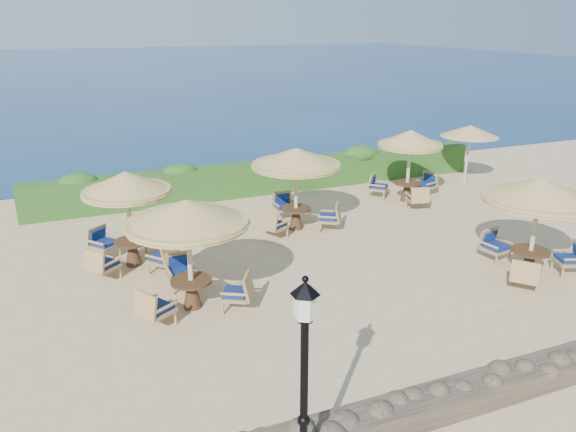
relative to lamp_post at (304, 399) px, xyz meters
The scene contains 11 objects.
ground 8.47m from the lamp_post, 54.78° to the left, with size 120.00×120.00×0.00m, color tan.
sea 76.97m from the lamp_post, 86.42° to the left, with size 160.00×160.00×0.00m, color navy.
hedge 14.83m from the lamp_post, 71.08° to the left, with size 18.00×0.90×1.20m, color #204A18.
stone_wall 5.02m from the lamp_post, ahead, with size 15.00×0.65×0.44m, color brown.
lamp_post is the anchor object (origin of this frame).
extra_parasol 17.41m from the lamp_post, 43.60° to the left, with size 2.30×2.30×2.41m.
cafe_set_0 5.96m from the lamp_post, 91.97° to the left, with size 2.81×2.81×2.65m.
cafe_set_1 9.44m from the lamp_post, 26.99° to the left, with size 2.86×2.87×2.65m.
cafe_set_2 9.01m from the lamp_post, 97.24° to the left, with size 2.62×2.62×2.65m.
cafe_set_3 10.65m from the lamp_post, 67.30° to the left, with size 2.83×2.83×2.65m.
cafe_set_4 14.23m from the lamp_post, 50.36° to the left, with size 2.69×2.67×2.65m.
Camera 1 is at (-7.42, -12.57, 6.40)m, focal length 35.00 mm.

